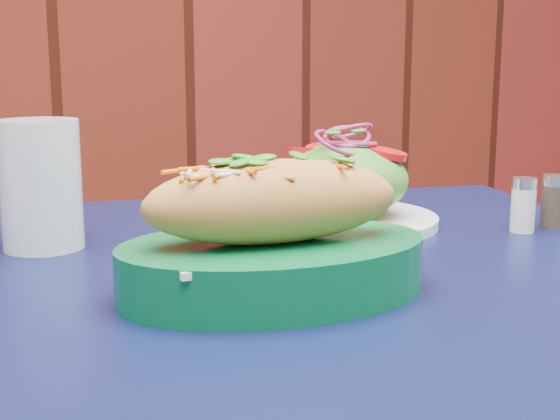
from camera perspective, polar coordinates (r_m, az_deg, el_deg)
name	(u,v)px	position (r m, az deg, el deg)	size (l,w,h in m)	color
cafe_table	(298,361)	(0.75, 1.34, -10.95)	(0.95, 0.95, 0.75)	black
banh_mi_basket	(274,240)	(0.64, -0.46, -2.19)	(0.28, 0.20, 0.12)	#065A2D
salad_plate	(343,187)	(0.91, 4.61, 1.66)	(0.22, 0.22, 0.11)	white
water_glass	(41,185)	(0.83, -17.09, 1.78)	(0.08, 0.08, 0.13)	silver
salt_shaker	(523,205)	(0.91, 17.37, 0.36)	(0.03, 0.03, 0.06)	white
pepper_shaker	(553,202)	(0.95, 19.36, 0.58)	(0.03, 0.03, 0.06)	#3F3326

